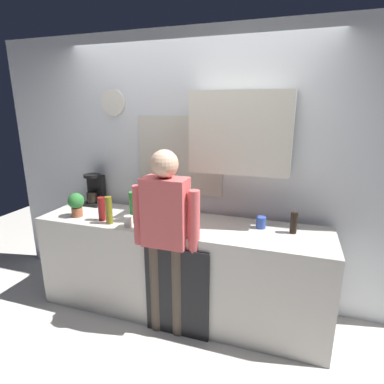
{
  "coord_description": "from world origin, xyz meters",
  "views": [
    {
      "loc": [
        0.94,
        -2.15,
        1.91
      ],
      "look_at": [
        0.14,
        0.25,
        1.21
      ],
      "focal_mm": 29.01,
      "sensor_mm": 36.0,
      "label": 1
    }
  ],
  "objects_px": {
    "bottle_red_vinegar": "(102,209)",
    "cup_terracotta_mug": "(182,223)",
    "bottle_amber_beer": "(142,199)",
    "person_at_sink": "(166,230)",
    "cup_blue_mug": "(261,222)",
    "potted_plant": "(76,203)",
    "bottle_dark_sauce": "(294,223)",
    "coffee_maker": "(95,191)",
    "bottle_clear_soda": "(134,207)",
    "bottle_olive_oil": "(109,210)",
    "cup_white_mug": "(128,221)"
  },
  "relations": [
    {
      "from": "cup_white_mug",
      "to": "bottle_red_vinegar",
      "type": "bearing_deg",
      "value": 169.55
    },
    {
      "from": "bottle_olive_oil",
      "to": "cup_terracotta_mug",
      "type": "distance_m",
      "value": 0.66
    },
    {
      "from": "bottle_amber_beer",
      "to": "cup_blue_mug",
      "type": "height_order",
      "value": "bottle_amber_beer"
    },
    {
      "from": "bottle_clear_soda",
      "to": "coffee_maker",
      "type": "bearing_deg",
      "value": 152.04
    },
    {
      "from": "coffee_maker",
      "to": "bottle_amber_beer",
      "type": "relative_size",
      "value": 1.43
    },
    {
      "from": "bottle_clear_soda",
      "to": "cup_white_mug",
      "type": "bearing_deg",
      "value": -88.5
    },
    {
      "from": "bottle_amber_beer",
      "to": "person_at_sink",
      "type": "xyz_separation_m",
      "value": [
        0.48,
        -0.52,
        -0.07
      ]
    },
    {
      "from": "bottle_olive_oil",
      "to": "cup_white_mug",
      "type": "height_order",
      "value": "bottle_olive_oil"
    },
    {
      "from": "bottle_red_vinegar",
      "to": "cup_terracotta_mug",
      "type": "height_order",
      "value": "bottle_red_vinegar"
    },
    {
      "from": "bottle_dark_sauce",
      "to": "person_at_sink",
      "type": "relative_size",
      "value": 0.11
    },
    {
      "from": "coffee_maker",
      "to": "bottle_olive_oil",
      "type": "relative_size",
      "value": 1.32
    },
    {
      "from": "coffee_maker",
      "to": "bottle_red_vinegar",
      "type": "height_order",
      "value": "coffee_maker"
    },
    {
      "from": "bottle_olive_oil",
      "to": "cup_white_mug",
      "type": "relative_size",
      "value": 2.63
    },
    {
      "from": "bottle_amber_beer",
      "to": "cup_terracotta_mug",
      "type": "height_order",
      "value": "bottle_amber_beer"
    },
    {
      "from": "bottle_clear_soda",
      "to": "cup_terracotta_mug",
      "type": "bearing_deg",
      "value": -0.71
    },
    {
      "from": "bottle_olive_oil",
      "to": "bottle_red_vinegar",
      "type": "distance_m",
      "value": 0.12
    },
    {
      "from": "bottle_amber_beer",
      "to": "bottle_red_vinegar",
      "type": "bearing_deg",
      "value": -119.1
    },
    {
      "from": "bottle_amber_beer",
      "to": "cup_blue_mug",
      "type": "bearing_deg",
      "value": -5.35
    },
    {
      "from": "cup_white_mug",
      "to": "person_at_sink",
      "type": "xyz_separation_m",
      "value": [
        0.39,
        -0.08,
        0.0
      ]
    },
    {
      "from": "bottle_clear_soda",
      "to": "cup_blue_mug",
      "type": "bearing_deg",
      "value": 10.62
    },
    {
      "from": "bottle_red_vinegar",
      "to": "cup_white_mug",
      "type": "distance_m",
      "value": 0.32
    },
    {
      "from": "bottle_red_vinegar",
      "to": "bottle_dark_sauce",
      "type": "height_order",
      "value": "bottle_red_vinegar"
    },
    {
      "from": "bottle_dark_sauce",
      "to": "potted_plant",
      "type": "relative_size",
      "value": 0.78
    },
    {
      "from": "bottle_olive_oil",
      "to": "potted_plant",
      "type": "relative_size",
      "value": 1.09
    },
    {
      "from": "coffee_maker",
      "to": "bottle_amber_beer",
      "type": "distance_m",
      "value": 0.58
    },
    {
      "from": "coffee_maker",
      "to": "bottle_red_vinegar",
      "type": "bearing_deg",
      "value": -48.97
    },
    {
      "from": "bottle_dark_sauce",
      "to": "potted_plant",
      "type": "xyz_separation_m",
      "value": [
        -1.96,
        -0.23,
        0.04
      ]
    },
    {
      "from": "bottle_clear_soda",
      "to": "person_at_sink",
      "type": "height_order",
      "value": "person_at_sink"
    },
    {
      "from": "bottle_dark_sauce",
      "to": "bottle_amber_beer",
      "type": "xyz_separation_m",
      "value": [
        -1.46,
        0.14,
        0.03
      ]
    },
    {
      "from": "cup_blue_mug",
      "to": "cup_white_mug",
      "type": "bearing_deg",
      "value": -163.43
    },
    {
      "from": "cup_terracotta_mug",
      "to": "cup_white_mug",
      "type": "height_order",
      "value": "cup_white_mug"
    },
    {
      "from": "bottle_amber_beer",
      "to": "person_at_sink",
      "type": "relative_size",
      "value": 0.14
    },
    {
      "from": "cup_blue_mug",
      "to": "potted_plant",
      "type": "height_order",
      "value": "potted_plant"
    },
    {
      "from": "potted_plant",
      "to": "cup_white_mug",
      "type": "bearing_deg",
      "value": -7.07
    },
    {
      "from": "coffee_maker",
      "to": "cup_white_mug",
      "type": "bearing_deg",
      "value": -35.33
    },
    {
      "from": "coffee_maker",
      "to": "cup_white_mug",
      "type": "xyz_separation_m",
      "value": [
        0.67,
        -0.47,
        -0.1
      ]
    },
    {
      "from": "bottle_dark_sauce",
      "to": "bottle_amber_beer",
      "type": "height_order",
      "value": "bottle_amber_beer"
    },
    {
      "from": "cup_blue_mug",
      "to": "potted_plant",
      "type": "distance_m",
      "value": 1.71
    },
    {
      "from": "bottle_clear_soda",
      "to": "cup_terracotta_mug",
      "type": "height_order",
      "value": "bottle_clear_soda"
    },
    {
      "from": "bottle_clear_soda",
      "to": "cup_terracotta_mug",
      "type": "distance_m",
      "value": 0.47
    },
    {
      "from": "cup_blue_mug",
      "to": "bottle_clear_soda",
      "type": "bearing_deg",
      "value": -169.38
    },
    {
      "from": "cup_white_mug",
      "to": "coffee_maker",
      "type": "bearing_deg",
      "value": 144.67
    },
    {
      "from": "bottle_red_vinegar",
      "to": "potted_plant",
      "type": "xyz_separation_m",
      "value": [
        -0.29,
        0.02,
        0.02
      ]
    },
    {
      "from": "bottle_red_vinegar",
      "to": "bottle_clear_soda",
      "type": "bearing_deg",
      "value": 12.03
    },
    {
      "from": "bottle_clear_soda",
      "to": "person_at_sink",
      "type": "distance_m",
      "value": 0.45
    },
    {
      "from": "bottle_olive_oil",
      "to": "bottle_red_vinegar",
      "type": "xyz_separation_m",
      "value": [
        -0.11,
        0.05,
        -0.01
      ]
    },
    {
      "from": "bottle_clear_soda",
      "to": "bottle_amber_beer",
      "type": "bearing_deg",
      "value": 105.56
    },
    {
      "from": "bottle_red_vinegar",
      "to": "cup_terracotta_mug",
      "type": "relative_size",
      "value": 2.39
    },
    {
      "from": "cup_white_mug",
      "to": "bottle_dark_sauce",
      "type": "bearing_deg",
      "value": 12.36
    },
    {
      "from": "bottle_amber_beer",
      "to": "potted_plant",
      "type": "xyz_separation_m",
      "value": [
        -0.5,
        -0.37,
        0.02
      ]
    }
  ]
}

